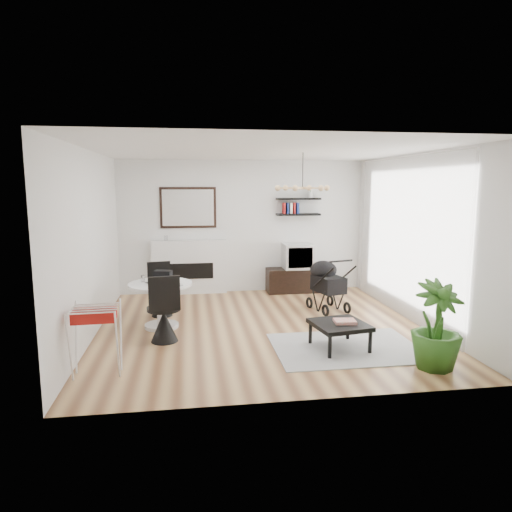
{
  "coord_description": "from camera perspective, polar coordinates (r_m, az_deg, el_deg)",
  "views": [
    {
      "loc": [
        -1.09,
        -6.8,
        2.19
      ],
      "look_at": [
        -0.03,
        0.4,
        1.06
      ],
      "focal_mm": 32.0,
      "sensor_mm": 36.0,
      "label": 1
    }
  ],
  "objects": [
    {
      "name": "wall_back",
      "position": [
        9.4,
        -1.69,
        3.68
      ],
      "size": [
        5.0,
        0.0,
        5.0
      ],
      "primitive_type": "plane",
      "rotation": [
        1.57,
        0.0,
        0.0
      ],
      "color": "white",
      "rests_on": "floor"
    },
    {
      "name": "floor",
      "position": [
        7.22,
        0.7,
        -8.84
      ],
      "size": [
        5.0,
        5.0,
        0.0
      ],
      "primitive_type": "plane",
      "color": "brown",
      "rests_on": "ground"
    },
    {
      "name": "ceiling",
      "position": [
        6.9,
        0.74,
        13.05
      ],
      "size": [
        5.0,
        5.0,
        0.0
      ],
      "primitive_type": "plane",
      "color": "white",
      "rests_on": "wall_back"
    },
    {
      "name": "chair_near",
      "position": [
        6.6,
        -11.41,
        -7.91
      ],
      "size": [
        0.48,
        0.49,
        0.98
      ],
      "rotation": [
        0.0,
        0.0,
        3.27
      ],
      "color": "black",
      "rests_on": "floor"
    },
    {
      "name": "pendant_lamp",
      "position": [
        7.32,
        5.84,
        8.45
      ],
      "size": [
        0.9,
        0.9,
        0.1
      ],
      "primitive_type": null,
      "color": "tan",
      "rests_on": "ceiling"
    },
    {
      "name": "shelf_lower",
      "position": [
        9.45,
        5.29,
        5.2
      ],
      "size": [
        0.9,
        0.25,
        0.04
      ],
      "primitive_type": "cube",
      "color": "black",
      "rests_on": "wall_back"
    },
    {
      "name": "wall_right",
      "position": [
        7.73,
        19.36,
        2.07
      ],
      "size": [
        0.0,
        5.0,
        5.0
      ],
      "primitive_type": "plane",
      "rotation": [
        1.57,
        0.0,
        -1.57
      ],
      "color": "white",
      "rests_on": "floor"
    },
    {
      "name": "crt_tv",
      "position": [
        9.43,
        5.23,
        -0.0
      ],
      "size": [
        0.59,
        0.52,
        0.52
      ],
      "color": "silver",
      "rests_on": "tv_console"
    },
    {
      "name": "newspaper",
      "position": [
        7.06,
        -10.69,
        -3.43
      ],
      "size": [
        0.4,
        0.34,
        0.01
      ],
      "primitive_type": "cube",
      "rotation": [
        0.0,
        0.0,
        0.1
      ],
      "color": "beige",
      "rests_on": "dining_table"
    },
    {
      "name": "drying_rack",
      "position": [
        5.66,
        -19.36,
        -9.82
      ],
      "size": [
        0.57,
        0.54,
        0.82
      ],
      "rotation": [
        0.0,
        0.0,
        0.05
      ],
      "color": "white",
      "rests_on": "floor"
    },
    {
      "name": "fireplace",
      "position": [
        9.34,
        -8.33,
        -0.55
      ],
      "size": [
        1.5,
        0.17,
        2.16
      ],
      "color": "white",
      "rests_on": "floor"
    },
    {
      "name": "wall_left",
      "position": [
        6.99,
        -19.96,
        1.38
      ],
      "size": [
        0.0,
        5.0,
        5.0
      ],
      "primitive_type": "plane",
      "rotation": [
        1.57,
        0.0,
        1.57
      ],
      "color": "white",
      "rests_on": "floor"
    },
    {
      "name": "tv_console",
      "position": [
        9.52,
        5.34,
        -3.0
      ],
      "size": [
        1.32,
        0.46,
        0.49
      ],
      "primitive_type": "cube",
      "color": "black",
      "rests_on": "floor"
    },
    {
      "name": "laptop",
      "position": [
        7.13,
        -12.36,
        -3.31
      ],
      "size": [
        0.36,
        0.31,
        0.02
      ],
      "primitive_type": "imported",
      "rotation": [
        0.0,
        0.0,
        0.47
      ],
      "color": "black",
      "rests_on": "dining_table"
    },
    {
      "name": "rug",
      "position": [
        6.45,
        11.17,
        -11.16
      ],
      "size": [
        1.96,
        1.42,
        0.01
      ],
      "primitive_type": "cube",
      "color": "#A9A9A9",
      "rests_on": "floor"
    },
    {
      "name": "chair_far",
      "position": [
        7.92,
        -11.74,
        -5.3
      ],
      "size": [
        0.45,
        0.47,
        0.9
      ],
      "rotation": [
        0.0,
        0.0,
        0.22
      ],
      "color": "black",
      "rests_on": "floor"
    },
    {
      "name": "black_bag",
      "position": [
        7.34,
        -11.53,
        -2.4
      ],
      "size": [
        0.3,
        0.23,
        0.16
      ],
      "primitive_type": "cube",
      "rotation": [
        0.0,
        0.0,
        -0.31
      ],
      "color": "black",
      "rests_on": "dining_table"
    },
    {
      "name": "coffee_table",
      "position": [
        6.3,
        10.41,
        -8.56
      ],
      "size": [
        0.79,
        0.79,
        0.35
      ],
      "rotation": [
        0.0,
        0.0,
        0.17
      ],
      "color": "black",
      "rests_on": "rug"
    },
    {
      "name": "stroller",
      "position": [
        8.19,
        8.83,
        -3.8
      ],
      "size": [
        0.66,
        0.86,
        0.97
      ],
      "rotation": [
        0.0,
        0.0,
        0.25
      ],
      "color": "black",
      "rests_on": "floor"
    },
    {
      "name": "potted_plant",
      "position": [
        5.92,
        21.63,
        -8.06
      ],
      "size": [
        0.7,
        0.7,
        1.07
      ],
      "primitive_type": "imported",
      "rotation": [
        0.0,
        0.0,
        0.19
      ],
      "color": "#285819",
      "rests_on": "floor"
    },
    {
      "name": "shelf_upper",
      "position": [
        9.44,
        5.32,
        7.13
      ],
      "size": [
        0.9,
        0.25,
        0.04
      ],
      "primitive_type": "cube",
      "color": "black",
      "rests_on": "wall_back"
    },
    {
      "name": "drinking_glass",
      "position": [
        7.31,
        -13.97,
        -2.75
      ],
      "size": [
        0.06,
        0.06,
        0.1
      ],
      "primitive_type": "cylinder",
      "color": "white",
      "rests_on": "dining_table"
    },
    {
      "name": "sheer_curtain",
      "position": [
        7.86,
        18.04,
        2.24
      ],
      "size": [
        0.04,
        3.6,
        2.6
      ],
      "primitive_type": "cube",
      "color": "white",
      "rests_on": "wall_right"
    },
    {
      "name": "dining_table",
      "position": [
        7.22,
        -11.81,
        -5.19
      ],
      "size": [
        0.97,
        0.97,
        0.71
      ],
      "color": "white",
      "rests_on": "floor"
    },
    {
      "name": "magazines",
      "position": [
        6.29,
        11.05,
        -8.02
      ],
      "size": [
        0.3,
        0.25,
        0.04
      ],
      "primitive_type": "cube",
      "rotation": [
        0.0,
        0.0,
        -0.1
      ],
      "color": "#E05038",
      "rests_on": "coffee_table"
    }
  ]
}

